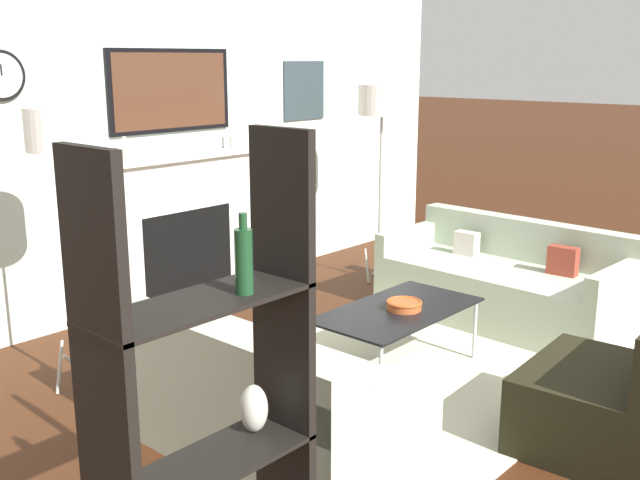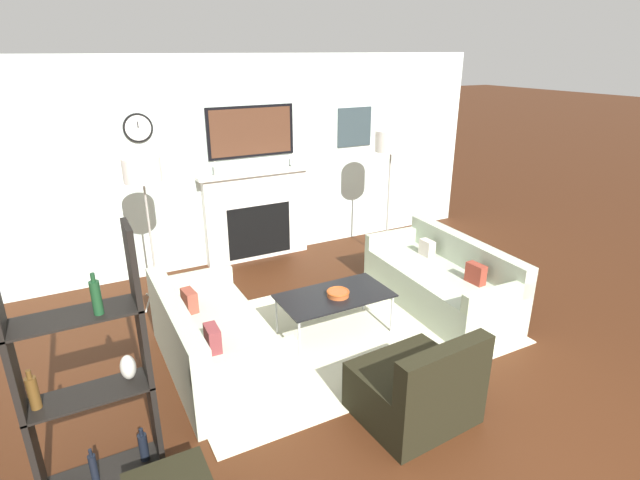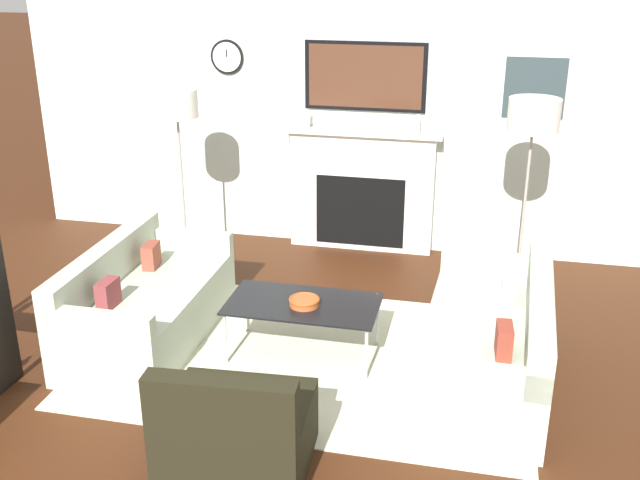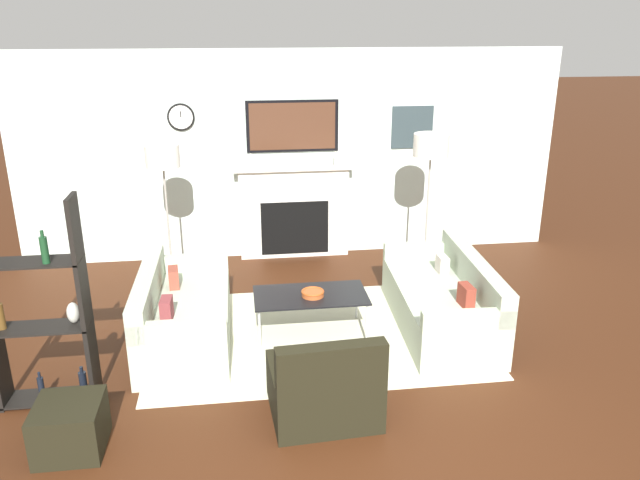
% 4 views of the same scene
% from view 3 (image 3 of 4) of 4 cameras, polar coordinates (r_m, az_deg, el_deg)
% --- Properties ---
extents(fireplace_wall, '(7.09, 0.28, 2.70)m').
position_cam_3_polar(fireplace_wall, '(7.49, 3.44, 8.49)').
color(fireplace_wall, silver).
rests_on(fireplace_wall, ground_plane).
extents(area_rug, '(3.28, 2.19, 0.01)m').
position_cam_3_polar(area_rug, '(5.76, -0.83, -8.83)').
color(area_rug, beige).
rests_on(area_rug, ground_plane).
extents(couch_left, '(0.84, 1.68, 0.76)m').
position_cam_3_polar(couch_left, '(6.04, -13.23, -4.92)').
color(couch_left, '#AEBAA3').
rests_on(couch_left, ground_plane).
extents(couch_right, '(0.93, 1.91, 0.76)m').
position_cam_3_polar(couch_right, '(5.50, 12.88, -7.73)').
color(couch_right, '#AEBAA3').
rests_on(couch_right, ground_plane).
extents(armchair, '(0.89, 0.80, 0.78)m').
position_cam_3_polar(armchair, '(4.54, -6.42, -14.37)').
color(armchair, black).
rests_on(armchair, ground_plane).
extents(coffee_table, '(1.13, 0.61, 0.44)m').
position_cam_3_polar(coffee_table, '(5.60, -1.30, -5.06)').
color(coffee_table, black).
rests_on(coffee_table, ground_plane).
extents(decorative_bowl, '(0.23, 0.23, 0.06)m').
position_cam_3_polar(decorative_bowl, '(5.54, -1.21, -4.70)').
color(decorative_bowl, '#B55427').
rests_on(decorative_bowl, coffee_table).
extents(floor_lamp_left, '(0.38, 0.38, 1.73)m').
position_cam_3_polar(floor_lamp_left, '(6.91, -10.86, 9.95)').
color(floor_lamp_left, '#9E998E').
rests_on(floor_lamp_left, ground_plane).
extents(floor_lamp_right, '(0.42, 0.42, 1.78)m').
position_cam_3_polar(floor_lamp_right, '(6.36, 15.98, 8.94)').
color(floor_lamp_right, '#9E998E').
rests_on(floor_lamp_right, ground_plane).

